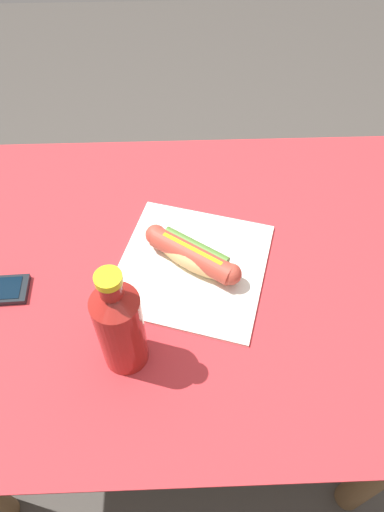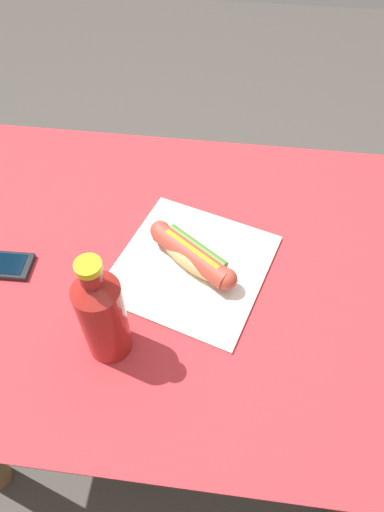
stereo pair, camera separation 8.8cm
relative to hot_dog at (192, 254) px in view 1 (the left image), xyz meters
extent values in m
plane|color=#47423D|center=(-0.05, 0.00, -0.79)|extent=(6.00, 6.00, 0.00)
cylinder|color=brown|center=(-0.54, 0.28, -0.43)|extent=(0.07, 0.07, 0.72)
cylinder|color=brown|center=(0.44, 0.28, -0.43)|extent=(0.07, 0.07, 0.72)
cube|color=brown|center=(-0.05, 0.00, -0.05)|extent=(1.13, 0.73, 0.03)
cube|color=#B72D33|center=(-0.05, 0.00, -0.04)|extent=(1.19, 0.79, 0.00)
cube|color=silver|center=(0.00, 0.00, -0.03)|extent=(0.35, 0.36, 0.01)
ellipsoid|color=#E5BC75|center=(0.00, 0.00, 0.00)|extent=(0.16, 0.14, 0.05)
cylinder|color=#B24233|center=(0.00, 0.00, 0.00)|extent=(0.17, 0.14, 0.04)
sphere|color=#B24233|center=(0.07, -0.05, 0.00)|extent=(0.04, 0.04, 0.04)
sphere|color=#B24233|center=(-0.07, 0.05, 0.00)|extent=(0.04, 0.04, 0.04)
cube|color=yellow|center=(0.00, 0.00, 0.02)|extent=(0.11, 0.08, 0.00)
cylinder|color=#4C7A2D|center=(0.01, 0.01, 0.01)|extent=(0.13, 0.10, 0.02)
cylinder|color=maroon|center=(-0.12, -0.19, 0.05)|extent=(0.08, 0.08, 0.17)
cone|color=maroon|center=(-0.12, -0.19, 0.15)|extent=(0.08, 0.08, 0.02)
cylinder|color=maroon|center=(-0.12, -0.19, 0.17)|extent=(0.03, 0.03, 0.03)
cylinder|color=yellow|center=(-0.12, -0.19, 0.19)|extent=(0.04, 0.04, 0.01)
camera|label=1|loc=(-0.02, -0.55, 0.69)|focal=32.19mm
camera|label=2|loc=(0.07, -0.54, 0.69)|focal=32.19mm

